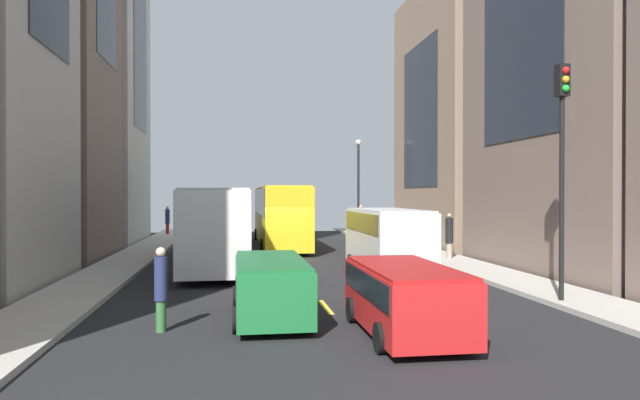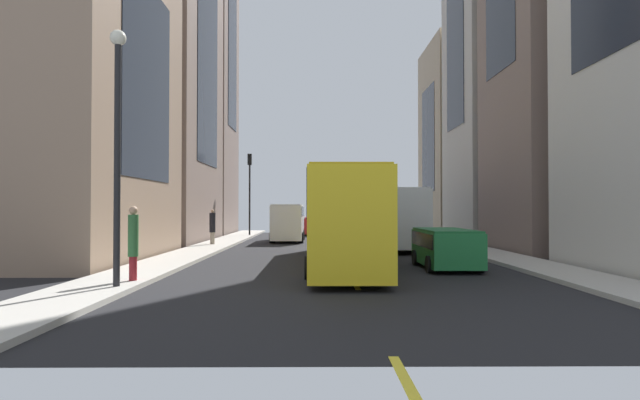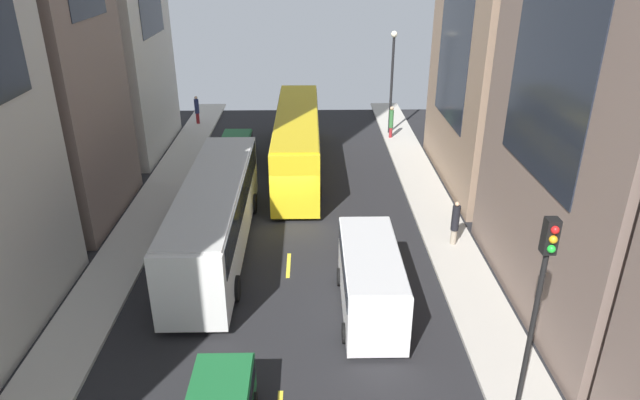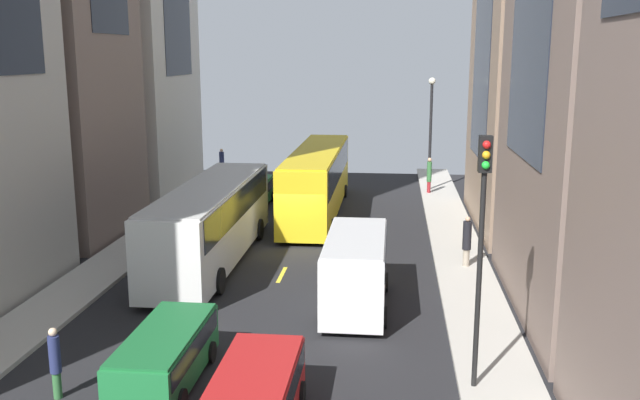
{
  "view_description": "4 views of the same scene",
  "coord_description": "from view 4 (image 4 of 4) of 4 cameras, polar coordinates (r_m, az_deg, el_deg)",
  "views": [
    {
      "loc": [
        -2.48,
        -28.19,
        3.11
      ],
      "look_at": [
        1.03,
        -4.65,
        2.9
      ],
      "focal_mm": 32.07,
      "sensor_mm": 36.0,
      "label": 1
    },
    {
      "loc": [
        1.2,
        27.8,
        2.29
      ],
      "look_at": [
        0.95,
        -2.23,
        2.81
      ],
      "focal_mm": 28.3,
      "sensor_mm": 36.0,
      "label": 2
    },
    {
      "loc": [
        0.97,
        -24.74,
        12.56
      ],
      "look_at": [
        1.38,
        -3.12,
        2.59
      ],
      "focal_mm": 31.2,
      "sensor_mm": 36.0,
      "label": 3
    },
    {
      "loc": [
        4.34,
        -30.51,
        8.74
      ],
      "look_at": [
        1.1,
        0.05,
        2.22
      ],
      "focal_mm": 38.8,
      "sensor_mm": 36.0,
      "label": 4
    }
  ],
  "objects": [
    {
      "name": "building_east_2",
      "position": [
        36.76,
        18.86,
        10.16
      ],
      "size": [
        7.3,
        11.28,
        15.94
      ],
      "color": "#937760",
      "rests_on": "ground"
    },
    {
      "name": "car_green_1",
      "position": [
        40.71,
        -5.54,
        0.81
      ],
      "size": [
        2.01,
        4.06,
        1.51
      ],
      "color": "#1E7238",
      "rests_on": "ground"
    },
    {
      "name": "streetcar_yellow",
      "position": [
        38.34,
        -0.22,
        2.05
      ],
      "size": [
        2.7,
        14.4,
        3.59
      ],
      "color": "yellow",
      "rests_on": "ground"
    },
    {
      "name": "traffic_light_near_corner",
      "position": [
        17.77,
        13.23,
        -1.49
      ],
      "size": [
        0.32,
        0.44,
        6.62
      ],
      "color": "black",
      "rests_on": "ground"
    },
    {
      "name": "lane_stripe_3",
      "position": [
        36.05,
        -1.04,
        -2.04
      ],
      "size": [
        0.16,
        2.0,
        0.01
      ],
      "primitive_type": "cube",
      "color": "yellow",
      "rests_on": "ground"
    },
    {
      "name": "ground_plane",
      "position": [
        32.03,
        -1.97,
        -3.86
      ],
      "size": [
        40.97,
        40.97,
        0.0
      ],
      "primitive_type": "plane",
      "color": "black"
    },
    {
      "name": "car_green_2",
      "position": [
        19.37,
        -12.65,
        -12.22
      ],
      "size": [
        1.89,
        4.63,
        1.51
      ],
      "color": "#1E7238",
      "rests_on": "ground"
    },
    {
      "name": "streetlamp_near",
      "position": [
        44.59,
        9.13,
        6.39
      ],
      "size": [
        0.44,
        0.44,
        7.12
      ],
      "color": "black",
      "rests_on": "ground"
    },
    {
      "name": "lane_stripe_2",
      "position": [
        28.06,
        -3.17,
        -6.17
      ],
      "size": [
        0.16,
        2.0,
        0.01
      ],
      "primitive_type": "cube",
      "color": "yellow",
      "rests_on": "ground"
    },
    {
      "name": "lane_stripe_5",
      "position": [
        52.42,
        1.22,
        2.39
      ],
      "size": [
        0.16,
        2.0,
        0.01
      ],
      "primitive_type": "cube",
      "color": "yellow",
      "rests_on": "ground"
    },
    {
      "name": "pedestrian_waiting_curb",
      "position": [
        48.92,
        -8.1,
        3.08
      ],
      "size": [
        0.34,
        0.34,
        2.1
      ],
      "rotation": [
        0.0,
        0.0,
        2.54
      ],
      "color": "maroon",
      "rests_on": "ground"
    },
    {
      "name": "sidewalk_west",
      "position": [
        33.8,
        -14.42,
        -3.26
      ],
      "size": [
        2.28,
        44.0,
        0.15
      ],
      "primitive_type": "cube",
      "color": "#B2ADA3",
      "rests_on": "ground"
    },
    {
      "name": "sidewalk_east",
      "position": [
        31.86,
        11.26,
        -4.04
      ],
      "size": [
        2.28,
        44.0,
        0.15
      ],
      "primitive_type": "cube",
      "color": "#B2ADA3",
      "rests_on": "ground"
    },
    {
      "name": "pedestrian_walking_far",
      "position": [
        19.39,
        -21.01,
        -12.27
      ],
      "size": [
        0.3,
        0.3,
        1.93
      ],
      "rotation": [
        0.0,
        0.0,
        4.35
      ],
      "color": "#336B38",
      "rests_on": "ground"
    },
    {
      "name": "pedestrian_crossing_mid",
      "position": [
        28.98,
        12.02,
        -3.26
      ],
      "size": [
        0.36,
        0.36,
        2.09
      ],
      "rotation": [
        0.0,
        0.0,
        3.65
      ],
      "color": "gray",
      "rests_on": "ground"
    },
    {
      "name": "city_bus_white",
      "position": [
        29.5,
        -8.94,
        -1.35
      ],
      "size": [
        2.8,
        12.48,
        3.35
      ],
      "color": "silver",
      "rests_on": "ground"
    },
    {
      "name": "delivery_van_white",
      "position": [
        24.15,
        2.97,
        -5.44
      ],
      "size": [
        2.25,
        5.76,
        2.58
      ],
      "color": "white",
      "rests_on": "ground"
    },
    {
      "name": "pedestrian_crossing_near",
      "position": [
        43.9,
        9.0,
        2.14
      ],
      "size": [
        0.3,
        0.3,
        2.22
      ],
      "rotation": [
        0.0,
        0.0,
        4.17
      ],
      "color": "maroon",
      "rests_on": "ground"
    },
    {
      "name": "lane_stripe_1",
      "position": [
        20.39,
        -7.03,
        -13.47
      ],
      "size": [
        0.16,
        2.0,
        0.01
      ],
      "primitive_type": "cube",
      "color": "yellow",
      "rests_on": "ground"
    },
    {
      "name": "car_red_0",
      "position": [
        16.82,
        -5.45,
        -15.8
      ],
      "size": [
        2.01,
        4.48,
        1.55
      ],
      "color": "red",
      "rests_on": "ground"
    },
    {
      "name": "lane_stripe_4",
      "position": [
        44.2,
        0.3,
        0.59
      ],
      "size": [
        0.16,
        2.0,
        0.01
      ],
      "primitive_type": "cube",
      "color": "yellow",
      "rests_on": "ground"
    }
  ]
}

